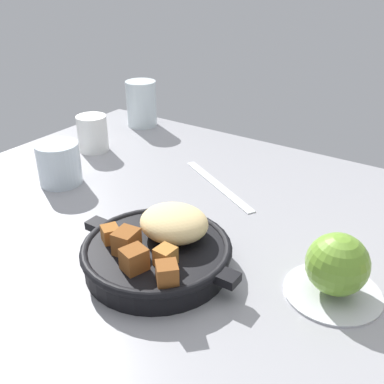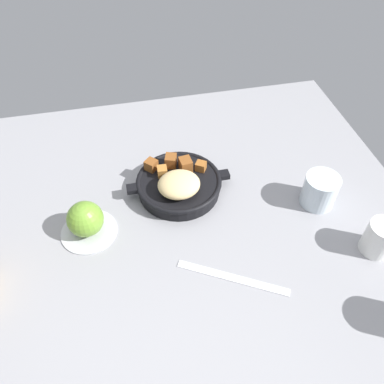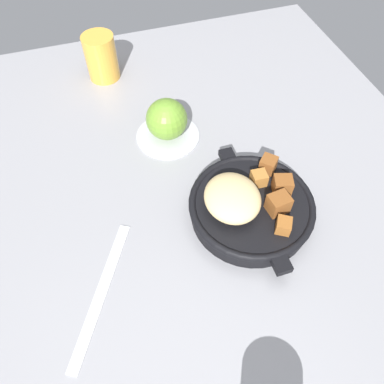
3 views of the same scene
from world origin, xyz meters
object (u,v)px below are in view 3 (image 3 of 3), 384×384
butter_knife (101,292)px  red_apple (167,119)px  cast_iron_skillet (249,205)px  juice_glass_amber (101,57)px

butter_knife → red_apple: bearing=-3.4°
red_apple → butter_knife: (-27.15, 17.38, -4.25)cm
red_apple → butter_knife: 32.52cm
cast_iron_skillet → red_apple: bearing=19.7°
cast_iron_skillet → juice_glass_amber: (43.32, 15.85, 2.05)cm
red_apple → cast_iron_skillet: bearing=-160.3°
butter_knife → juice_glass_amber: bearing=18.7°
cast_iron_skillet → butter_knife: bearing=103.4°
red_apple → juice_glass_amber: (22.11, 8.24, 0.35)cm
butter_knife → juice_glass_amber: 50.31cm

